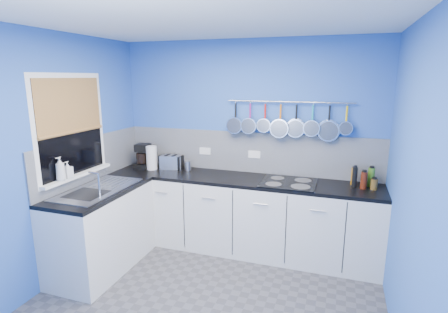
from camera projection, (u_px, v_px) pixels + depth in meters
The scene contains 42 objects.
floor at pixel (203, 308), 3.22m from camera, with size 3.20×3.00×0.02m, color #47474C.
ceiling at pixel (199, 16), 2.67m from camera, with size 3.20×3.00×0.02m, color white.
wall_back at pixel (247, 144), 4.34m from camera, with size 3.20×0.02×2.50m, color #2F5CB8.
wall_front at pixel (72, 265), 1.55m from camera, with size 3.20×0.02×2.50m, color #2F5CB8.
wall_left at pixel (49, 161), 3.44m from camera, with size 0.02×3.00×2.50m, color #2F5CB8.
wall_right at pixel (415, 196), 2.45m from camera, with size 0.02×3.00×2.50m, color #2F5CB8.
backsplash_back at pixel (247, 152), 4.34m from camera, with size 3.20×0.02×0.50m, color #999A9F.
backsplash_left at pixel (93, 158), 4.01m from camera, with size 0.02×1.80×0.50m, color #999A9F.
cabinet_run_back at pixel (240, 215), 4.24m from camera, with size 3.20×0.60×0.86m, color silver.
worktop_back at pixel (240, 179), 4.14m from camera, with size 3.20×0.60×0.04m, color black.
cabinet_run_left at pixel (102, 231), 3.81m from camera, with size 0.60×1.20×0.86m, color silver.
worktop_left at pixel (98, 191), 3.71m from camera, with size 0.60×1.20×0.04m, color black.
window_frame at pixel (71, 127), 3.64m from camera, with size 0.01×1.00×1.10m, color white.
window_glass at pixel (72, 127), 3.64m from camera, with size 0.01×0.90×1.00m, color black.
bamboo_blind at pixel (70, 105), 3.59m from camera, with size 0.01×0.90×0.55m, color olive.
window_sill at pixel (78, 175), 3.75m from camera, with size 0.10×0.98×0.03m, color white.
sink_unit at pixel (98, 189), 3.70m from camera, with size 0.50×0.95×0.01m, color silver.
mixer_tap at pixel (99, 184), 3.46m from camera, with size 0.12×0.08×0.26m, color silver, non-canonical shape.
socket_left at pixel (205, 151), 4.51m from camera, with size 0.15×0.01×0.09m, color white.
socket_right at pixel (254, 154), 4.30m from camera, with size 0.15×0.01×0.09m, color white.
pot_rail at pixel (289, 102), 4.01m from camera, with size 0.02×0.02×1.45m, color silver.
soap_bottle_a at pixel (60, 169), 3.48m from camera, with size 0.09×0.09×0.24m, color white.
soap_bottle_b at pixel (68, 170), 3.58m from camera, with size 0.08×0.08×0.17m, color white.
paper_towel at pixel (152, 158), 4.48m from camera, with size 0.13×0.13×0.30m, color white.
coffee_maker at pixel (142, 156), 4.54m from camera, with size 0.18×0.20×0.32m, color black, non-canonical shape.
toaster at pixel (171, 162), 4.53m from camera, with size 0.27×0.15×0.17m, color silver.
canister at pixel (188, 165), 4.46m from camera, with size 0.08×0.08×0.12m, color silver.
hob at pixel (288, 183), 3.92m from camera, with size 0.61×0.53×0.01m, color black.
pan_0 at pixel (235, 117), 4.24m from camera, with size 0.20×0.09×0.39m, color silver, non-canonical shape.
pan_1 at pixel (250, 117), 4.19m from camera, with size 0.19×0.11×0.38m, color silver, non-canonical shape.
pan_2 at pixel (265, 117), 4.13m from camera, with size 0.17×0.10×0.36m, color silver, non-canonical shape.
pan_3 at pixel (280, 120), 4.08m from camera, with size 0.22×0.10×0.41m, color silver, non-canonical shape.
pan_4 at pixel (296, 120), 4.02m from camera, with size 0.21×0.07×0.40m, color silver, non-canonical shape.
pan_5 at pixel (312, 119), 3.96m from camera, with size 0.19×0.09×0.38m, color silver, non-canonical shape.
pan_6 at pixel (329, 122), 3.91m from camera, with size 0.24×0.06×0.43m, color silver, non-canonical shape.
pan_7 at pixel (346, 119), 3.84m from camera, with size 0.15×0.09×0.34m, color silver, non-canonical shape.
condiment_0 at pixel (371, 177), 3.78m from camera, with size 0.07×0.07×0.21m, color #3F721E.
condiment_1 at pixel (364, 179), 3.81m from camera, with size 0.07×0.07×0.16m, color brown.
condiment_2 at pixel (354, 176), 3.85m from camera, with size 0.06×0.06×0.19m, color #8C5914.
condiment_3 at pixel (374, 184), 3.69m from camera, with size 0.07×0.07×0.11m, color brown.
condiment_4 at pixel (364, 180), 3.71m from camera, with size 0.07×0.07×0.18m, color #4C190C.
condiment_5 at pixel (355, 178), 3.74m from camera, with size 0.05×0.05×0.23m, color black.
Camera 1 is at (1.08, -2.63, 2.06)m, focal length 28.16 mm.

